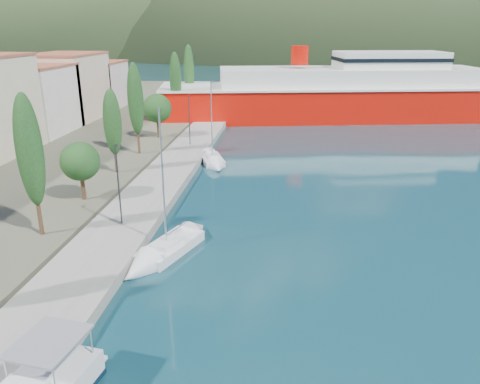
# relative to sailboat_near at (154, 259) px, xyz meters

# --- Properties ---
(ground) EXTENTS (1400.00, 1400.00, 0.00)m
(ground) POSITION_rel_sailboat_near_xyz_m (5.27, 110.93, -0.30)
(ground) COLOR #123C47
(quay) EXTENTS (5.00, 88.00, 0.80)m
(quay) POSITION_rel_sailboat_near_xyz_m (-3.73, 16.93, 0.10)
(quay) COLOR gray
(quay) RESTS_ON ground
(town_buildings) EXTENTS (9.20, 69.20, 11.30)m
(town_buildings) POSITION_rel_sailboat_near_xyz_m (-26.73, 27.84, 5.27)
(town_buildings) COLOR beige
(town_buildings) RESTS_ON land_strip
(tree_row) EXTENTS (3.84, 64.57, 11.35)m
(tree_row) POSITION_rel_sailboat_near_xyz_m (-8.90, 23.99, 5.65)
(tree_row) COLOR #47301E
(tree_row) RESTS_ON land_strip
(lamp_posts) EXTENTS (0.15, 48.18, 6.06)m
(lamp_posts) POSITION_rel_sailboat_near_xyz_m (-3.73, 5.44, 3.78)
(lamp_posts) COLOR #2D2D33
(lamp_posts) RESTS_ON quay
(sailboat_near) EXTENTS (4.86, 8.00, 11.05)m
(sailboat_near) POSITION_rel_sailboat_near_xyz_m (0.00, 0.00, 0.00)
(sailboat_near) COLOR silver
(sailboat_near) RESTS_ON ground
(sailboat_mid) EXTENTS (4.37, 7.18, 10.06)m
(sailboat_mid) POSITION_rel_sailboat_near_xyz_m (0.46, 23.10, -0.01)
(sailboat_mid) COLOR silver
(sailboat_mid) RESTS_ON ground
(ferry) EXTENTS (64.84, 23.74, 12.61)m
(ferry) POSITION_rel_sailboat_near_xyz_m (18.90, 54.97, 3.54)
(ferry) COLOR red
(ferry) RESTS_ON ground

